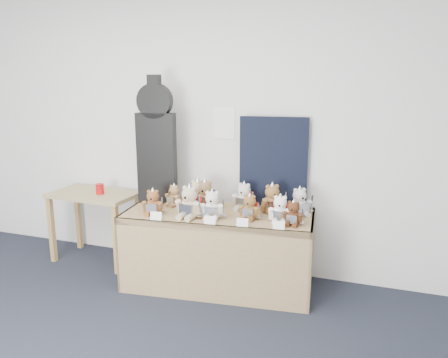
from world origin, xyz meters
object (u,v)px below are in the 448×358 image
(side_table, at_px, (94,204))
(teddy_back_centre_right, at_px, (244,197))
(teddy_back_left, at_px, (198,195))
(teddy_back_far_left, at_px, (174,196))
(teddy_front_end, at_px, (293,214))
(guitar_case, at_px, (156,142))
(teddy_front_far_left, at_px, (153,203))
(teddy_back_end, at_px, (300,203))
(display_table, at_px, (217,231))
(teddy_back_centre_left, at_px, (205,196))
(teddy_front_left, at_px, (189,203))
(red_cup, at_px, (100,189))
(teddy_back_right, at_px, (272,200))
(teddy_front_far_right, at_px, (280,210))
(teddy_front_centre, at_px, (212,206))
(teddy_front_right, at_px, (249,208))

(side_table, height_order, teddy_back_centre_right, teddy_back_centre_right)
(teddy_back_left, height_order, teddy_back_far_left, teddy_back_left)
(teddy_front_end, bearing_deg, guitar_case, 173.93)
(teddy_front_far_left, distance_m, teddy_back_left, 0.44)
(side_table, distance_m, teddy_back_end, 2.10)
(display_table, bearing_deg, teddy_front_end, -10.43)
(teddy_back_centre_left, bearing_deg, teddy_back_centre_right, 13.77)
(teddy_front_left, relative_size, teddy_front_end, 1.38)
(guitar_case, bearing_deg, red_cup, 174.47)
(teddy_back_right, bearing_deg, teddy_back_centre_left, 153.39)
(teddy_front_far_left, bearing_deg, guitar_case, 98.95)
(teddy_front_far_right, relative_size, teddy_back_far_left, 1.14)
(display_table, relative_size, teddy_back_centre_left, 5.79)
(teddy_back_centre_left, bearing_deg, teddy_back_right, 3.80)
(display_table, distance_m, teddy_front_far_right, 0.62)
(teddy_front_far_right, xyz_separation_m, teddy_back_centre_right, (-0.39, 0.26, 0.01))
(side_table, relative_size, teddy_front_centre, 3.23)
(teddy_front_end, xyz_separation_m, teddy_back_end, (0.00, 0.28, 0.02))
(red_cup, distance_m, teddy_back_right, 1.75)
(teddy_front_left, relative_size, teddy_back_right, 1.07)
(teddy_front_right, xyz_separation_m, teddy_back_centre_left, (-0.47, 0.16, 0.02))
(display_table, height_order, teddy_front_far_right, teddy_front_far_right)
(teddy_front_centre, xyz_separation_m, teddy_back_left, (-0.24, 0.27, 0.01))
(teddy_back_end, bearing_deg, display_table, 163.36)
(teddy_front_left, height_order, teddy_front_far_right, teddy_front_left)
(side_table, xyz_separation_m, teddy_back_end, (2.09, 0.05, 0.20))
(teddy_front_end, bearing_deg, red_cup, 177.55)
(display_table, bearing_deg, red_cup, 166.51)
(teddy_front_end, relative_size, teddy_back_centre_right, 0.83)
(teddy_front_far_right, bearing_deg, teddy_back_centre_left, 162.09)
(display_table, distance_m, teddy_back_left, 0.40)
(teddy_back_far_left, bearing_deg, display_table, 1.33)
(display_table, bearing_deg, teddy_front_left, -148.76)
(teddy_front_far_right, height_order, teddy_front_end, teddy_front_far_right)
(teddy_back_left, bearing_deg, teddy_front_centre, -58.84)
(teddy_front_far_right, bearing_deg, teddy_back_far_left, 165.84)
(guitar_case, distance_m, teddy_front_end, 1.45)
(red_cup, distance_m, teddy_back_far_left, 0.83)
(teddy_front_left, xyz_separation_m, teddy_front_centre, (0.19, 0.04, -0.02))
(teddy_front_right, relative_size, teddy_back_right, 0.82)
(teddy_front_right, bearing_deg, display_table, 177.79)
(teddy_front_left, bearing_deg, side_table, 169.83)
(side_table, distance_m, teddy_back_left, 1.18)
(teddy_front_far_right, relative_size, teddy_back_left, 0.87)
(teddy_front_far_right, xyz_separation_m, teddy_back_far_left, (-1.04, 0.15, -0.01))
(teddy_front_centre, bearing_deg, teddy_back_left, 121.54)
(side_table, distance_m, red_cup, 0.21)
(teddy_back_right, height_order, teddy_back_end, teddy_back_right)
(teddy_front_right, relative_size, teddy_back_far_left, 1.07)
(teddy_front_right, height_order, teddy_back_left, teddy_back_left)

